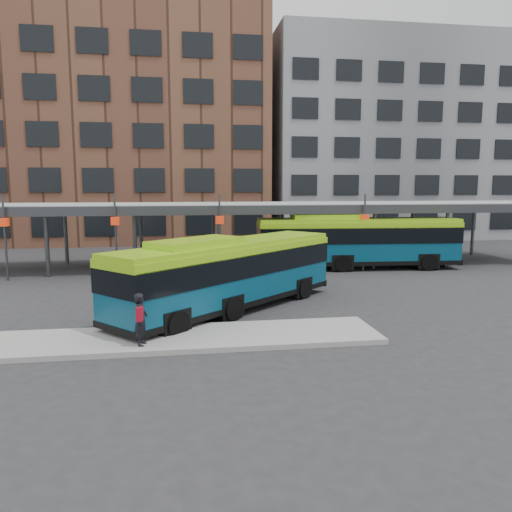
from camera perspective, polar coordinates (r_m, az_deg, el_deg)
The scene contains 9 objects.
ground at distance 21.19m, azimuth 6.23°, elevation -6.49°, with size 120.00×120.00×0.00m, color #28282B.
boarding_island at distance 17.59m, azimuth -8.92°, elevation -9.27°, with size 14.00×3.00×0.18m, color gray.
canopy at distance 33.13m, azimuth 0.46°, elevation 5.60°, with size 40.00×6.53×4.80m.
building_brick at distance 52.33m, azimuth -14.23°, elevation 14.01°, with size 26.00×14.00×22.00m, color brown.
building_grey at distance 56.24m, azimuth 13.93°, elevation 12.56°, with size 24.00×14.00×20.00m, color slate.
bus_front at distance 21.17m, azimuth -3.08°, elevation -1.81°, with size 10.36×9.71×3.23m.
bus_rear at distance 32.73m, azimuth 11.43°, elevation 1.79°, with size 12.97×3.52×3.54m.
pedestrian at distance 16.55m, azimuth -13.01°, elevation -7.02°, with size 0.49×0.69×1.71m.
bike_rack at distance 36.78m, azimuth 20.10°, elevation -0.03°, with size 3.97×1.38×1.04m.
Camera 1 is at (-5.37, -19.81, 5.27)m, focal length 35.00 mm.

